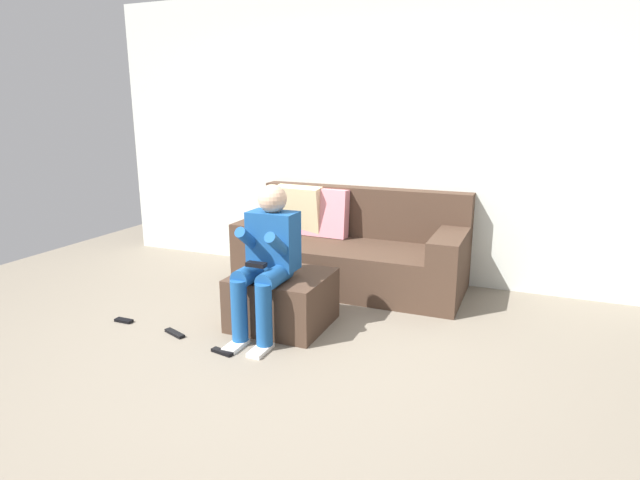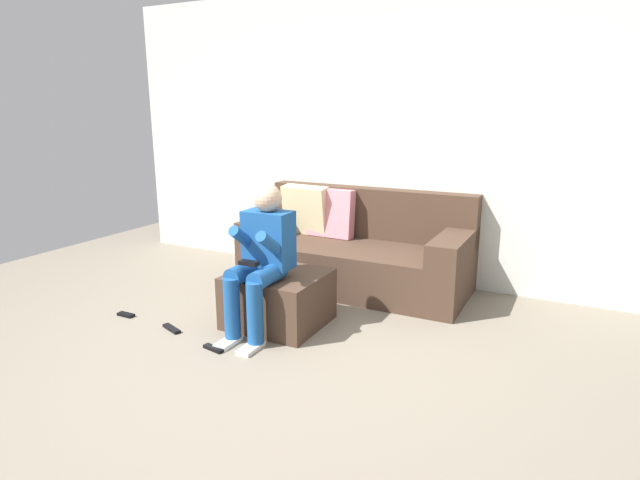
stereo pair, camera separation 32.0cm
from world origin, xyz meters
name	(u,v)px [view 2 (the right image)]	position (x,y,z in m)	size (l,w,h in m)	color
ground_plane	(250,372)	(0.00, 0.00, 0.00)	(7.33, 7.33, 0.00)	slate
wall_back	(383,137)	(0.00, 2.26, 1.34)	(5.64, 0.10, 2.67)	silver
couch_sectional	(355,252)	(-0.08, 1.83, 0.32)	(2.01, 0.89, 0.88)	#473326
ottoman	(278,299)	(-0.24, 0.74, 0.20)	(0.68, 0.63, 0.40)	#473326
person_seated	(261,254)	(-0.26, 0.56, 0.59)	(0.35, 0.61, 1.08)	#194C8C
remote_near_ottoman	(213,348)	(-0.40, 0.14, 0.01)	(0.17, 0.05, 0.02)	black
remote_by_storage_bin	(172,329)	(-0.88, 0.27, 0.01)	(0.20, 0.05, 0.02)	black
remote_under_side_table	(126,315)	(-1.39, 0.31, 0.01)	(0.14, 0.05, 0.02)	black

